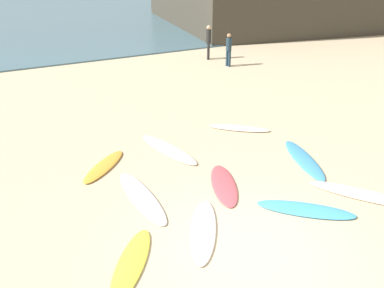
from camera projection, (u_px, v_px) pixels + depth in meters
The scene contains 14 objects.
ground_plane at pixel (246, 251), 7.75m from camera, with size 120.00×120.00×0.00m, color #C6B28E.
ocean_water at pixel (12, 18), 36.62m from camera, with size 120.00×40.00×0.08m, color #426675.
surfboard_0 at pixel (304, 159), 11.16m from camera, with size 0.55×2.47×0.08m, color #459DDA.
surfboard_1 at pixel (239, 128), 13.18m from camera, with size 0.49×2.01×0.09m, color white.
surfboard_2 at pixel (132, 262), 7.42m from camera, with size 0.51×1.98×0.06m, color yellow.
surfboard_3 at pixel (224, 185), 9.94m from camera, with size 0.59×2.02×0.06m, color #D24F58.
surfboard_4 at pixel (142, 197), 9.44m from camera, with size 0.55×2.55×0.07m, color white.
surfboard_5 at pixel (203, 230), 8.30m from camera, with size 0.53×2.19×0.07m, color white.
surfboard_6 at pixel (104, 166), 10.81m from camera, with size 0.49×1.95×0.07m, color gold.
surfboard_7 at pixel (168, 149), 11.75m from camera, with size 0.58×2.56×0.08m, color #EFE3D0.
surfboard_8 at pixel (306, 210), 8.96m from camera, with size 0.58×2.17×0.08m, color #44A2D9.
surfboard_9 at pixel (364, 195), 9.51m from camera, with size 0.55×2.59×0.08m, color #F0DCCA.
beachgoer_near at pixel (209, 40), 21.67m from camera, with size 0.39×0.39×1.82m.
beachgoer_mid at pixel (229, 48), 20.32m from camera, with size 0.30×0.34×1.67m.
Camera 1 is at (-3.87, -4.85, 5.20)m, focal length 37.36 mm.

